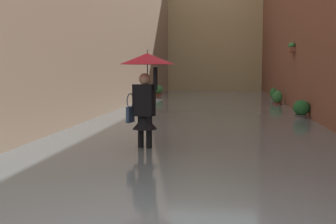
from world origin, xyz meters
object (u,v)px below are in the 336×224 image
(potted_plant_far_right, at_px, (147,94))
(person_wading, at_px, (146,81))
(potted_plant_far_left, at_px, (277,99))
(potted_plant_mid_left, at_px, (273,96))
(potted_plant_near_left, at_px, (301,110))
(potted_plant_mid_right, at_px, (158,91))

(potted_plant_far_right, bearing_deg, person_wading, 99.92)
(potted_plant_far_left, distance_m, potted_plant_mid_left, 1.53)
(potted_plant_near_left, xyz_separation_m, potted_plant_far_right, (6.29, -7.15, 0.10))
(potted_plant_mid_left, bearing_deg, potted_plant_mid_right, -27.86)
(potted_plant_far_left, height_order, potted_plant_mid_right, potted_plant_mid_right)
(potted_plant_far_left, xyz_separation_m, potted_plant_mid_right, (6.12, -4.77, 0.07))
(potted_plant_near_left, height_order, potted_plant_far_left, potted_plant_far_left)
(person_wading, distance_m, potted_plant_far_left, 12.09)
(potted_plant_far_left, distance_m, potted_plant_far_right, 6.41)
(potted_plant_near_left, relative_size, potted_plant_mid_left, 0.89)
(potted_plant_mid_right, relative_size, potted_plant_far_right, 0.92)
(person_wading, xyz_separation_m, potted_plant_near_left, (-4.01, -5.90, -1.10))
(potted_plant_mid_right, bearing_deg, potted_plant_far_right, 88.66)
(potted_plant_mid_right, height_order, potted_plant_far_right, potted_plant_far_right)
(potted_plant_near_left, relative_size, potted_plant_mid_right, 0.89)
(person_wading, relative_size, potted_plant_mid_left, 2.46)
(potted_plant_far_right, bearing_deg, potted_plant_mid_left, 178.81)
(person_wading, distance_m, potted_plant_mid_right, 16.34)
(person_wading, height_order, potted_plant_far_right, person_wading)
(potted_plant_far_left, bearing_deg, potted_plant_near_left, 91.03)
(potted_plant_mid_right, bearing_deg, person_wading, 97.79)
(person_wading, bearing_deg, potted_plant_far_left, -108.95)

